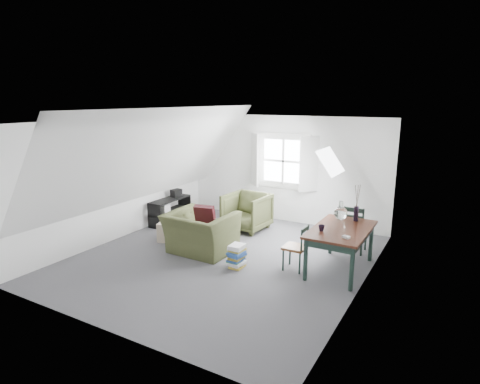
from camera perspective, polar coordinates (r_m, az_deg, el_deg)
The scene contains 24 objects.
floor at distance 7.52m, azimuth -2.49°, elevation -9.36°, with size 5.50×5.50×0.00m, color #4C4B50.
ceiling at distance 6.96m, azimuth -2.70°, elevation 10.04°, with size 5.50×5.50×0.00m, color white.
wall_back at distance 9.53m, azimuth 6.25°, elevation 3.24°, with size 5.00×5.00×0.00m, color white.
wall_front at distance 5.11m, azimuth -19.31°, elevation -6.15°, with size 5.00×5.00×0.00m, color white.
wall_left at distance 8.70m, azimuth -16.69°, elevation 1.81°, with size 5.50×5.50×0.00m, color white.
wall_right at distance 6.21m, azimuth 17.36°, elevation -2.63°, with size 5.50×5.50×0.00m, color white.
slope_left at distance 7.96m, azimuth -12.16°, elevation 4.90°, with size 5.50×5.50×0.00m, color white.
slope_right at distance 6.35m, azimuth 9.30°, elevation 3.00°, with size 5.50×5.50×0.00m, color white.
dormer_window at distance 9.43m, azimuth 6.10°, elevation 4.37°, with size 1.71×0.35×1.30m.
skylight at distance 7.58m, azimuth 12.75°, elevation 4.24°, with size 0.55×0.75×0.04m, color white.
armchair_near at distance 7.82m, azimuth -5.54°, elevation -8.49°, with size 1.20×1.05×0.78m, color #3D4321.
armchair_far at distance 9.08m, azimuth 0.95°, elevation -5.32°, with size 0.88×0.91×0.83m, color #3D4321.
throw_pillow at distance 7.71m, azimuth -5.02°, elevation -3.27°, with size 0.39×0.11×0.39m, color #3D1016.
ottoman at distance 8.51m, azimuth -9.16°, elevation -5.38°, with size 0.59×0.59×0.39m, color #BCA88D.
dining_table at distance 7.00m, azimuth 14.18°, elevation -5.79°, with size 0.90×1.50×0.75m.
demijohn at distance 7.38m, azimuth 14.11°, elevation -2.87°, with size 0.24×0.24×0.34m.
vase_twigs at distance 7.42m, azimuth 16.18°, elevation -2.86°, with size 0.08×0.09×0.66m.
cup at distance 6.76m, azimuth 11.49°, elevation -5.44°, with size 0.11×0.11×0.10m, color black.
paper_box at distance 6.50m, azimuth 14.86°, elevation -6.21°, with size 0.11×0.07×0.04m, color white.
dining_chair_far at distance 7.94m, azimuth 16.01°, elevation -4.95°, with size 0.43×0.43×0.92m.
dining_chair_near at distance 6.95m, azimuth 8.08°, elevation -7.73°, with size 0.37×0.37×0.79m.
media_shelf at distance 9.61m, azimuth -10.05°, elevation -2.85°, with size 0.38×1.14×0.58m.
electronics_box at distance 9.73m, azimuth -9.06°, elevation -0.17°, with size 0.17×0.24×0.19m, color black.
magazine_stack at distance 7.06m, azimuth -0.46°, elevation -9.11°, with size 0.30×0.36×0.40m.
Camera 1 is at (3.71, -5.87, 2.87)m, focal length 30.00 mm.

